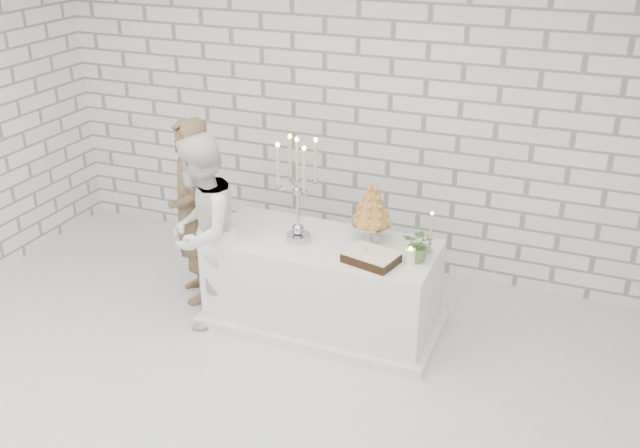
{
  "coord_description": "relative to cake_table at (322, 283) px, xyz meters",
  "views": [
    {
      "loc": [
        2.05,
        -3.42,
        3.24
      ],
      "look_at": [
        0.27,
        0.97,
        1.05
      ],
      "focal_mm": 40.24,
      "sensor_mm": 36.0,
      "label": 1
    }
  ],
  "objects": [
    {
      "name": "pillar_candle",
      "position": [
        0.74,
        -0.1,
        0.44
      ],
      "size": [
        0.1,
        0.1,
        0.12
      ],
      "primitive_type": "cylinder",
      "rotation": [
        0.0,
        0.0,
        0.27
      ],
      "color": "white",
      "rests_on": "cake_table"
    },
    {
      "name": "ground",
      "position": [
        -0.17,
        -1.27,
        -0.38
      ],
      "size": [
        6.0,
        5.0,
        0.01
      ],
      "primitive_type": "cube",
      "color": "silver",
      "rests_on": "ground"
    },
    {
      "name": "candelabra",
      "position": [
        -0.19,
        -0.04,
        0.8
      ],
      "size": [
        0.35,
        0.35,
        0.85
      ],
      "primitive_type": null,
      "rotation": [
        0.0,
        0.0,
        -0.01
      ],
      "color": "#A8A8B2",
      "rests_on": "cake_table"
    },
    {
      "name": "cake_table",
      "position": [
        0.0,
        0.0,
        0.0
      ],
      "size": [
        1.8,
        0.8,
        0.75
      ],
      "primitive_type": "cube",
      "color": "white",
      "rests_on": "ground"
    },
    {
      "name": "chocolate_cake",
      "position": [
        0.46,
        -0.18,
        0.42
      ],
      "size": [
        0.43,
        0.35,
        0.08
      ],
      "primitive_type": "cube",
      "rotation": [
        0.0,
        0.0,
        -0.24
      ],
      "color": "black",
      "rests_on": "cake_table"
    },
    {
      "name": "croquembouche",
      "position": [
        0.35,
        0.16,
        0.63
      ],
      "size": [
        0.33,
        0.33,
        0.5
      ],
      "primitive_type": null,
      "rotation": [
        0.0,
        0.0,
        -0.0
      ],
      "color": "#A66B2D",
      "rests_on": "cake_table"
    },
    {
      "name": "flowers",
      "position": [
        0.78,
        -0.02,
        0.51
      ],
      "size": [
        0.25,
        0.22,
        0.27
      ],
      "primitive_type": "imported",
      "rotation": [
        0.0,
        0.0,
        -0.02
      ],
      "color": "#356529",
      "rests_on": "cake_table"
    },
    {
      "name": "bride",
      "position": [
        -0.92,
        -0.29,
        0.42
      ],
      "size": [
        0.72,
        0.86,
        1.6
      ],
      "primitive_type": "imported",
      "rotation": [
        0.0,
        0.0,
        -1.41
      ],
      "color": "white",
      "rests_on": "ground"
    },
    {
      "name": "wall_back",
      "position": [
        -0.17,
        1.23,
        1.12
      ],
      "size": [
        6.0,
        0.01,
        3.0
      ],
      "primitive_type": "cube",
      "color": "white",
      "rests_on": "ground"
    },
    {
      "name": "groom",
      "position": [
        -1.19,
        0.01,
        0.43
      ],
      "size": [
        0.67,
        0.7,
        1.61
      ],
      "primitive_type": "imported",
      "rotation": [
        0.0,
        0.0,
        -0.88
      ],
      "color": "brown",
      "rests_on": "ground"
    },
    {
      "name": "extra_taper",
      "position": [
        0.83,
        0.13,
        0.54
      ],
      "size": [
        0.07,
        0.07,
        0.32
      ],
      "primitive_type": "cylinder",
      "rotation": [
        0.0,
        0.0,
        0.21
      ],
      "color": "#C3AC8A",
      "rests_on": "cake_table"
    }
  ]
}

